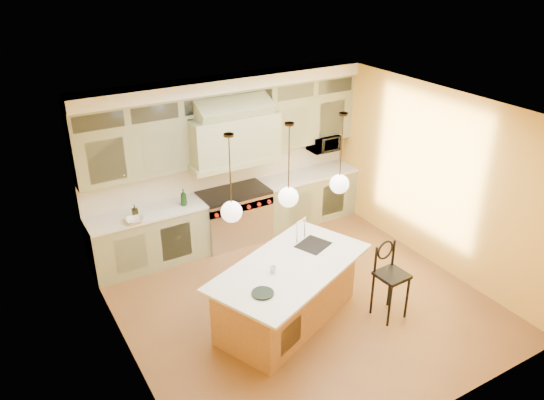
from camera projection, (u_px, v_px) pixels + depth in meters
floor at (300, 301)px, 7.89m from camera, size 5.00×5.00×0.00m
ceiling at (306, 112)px, 6.63m from camera, size 5.00×5.00×0.00m
wall_back at (223, 158)px, 9.20m from camera, size 5.00×0.00×5.00m
wall_front at (440, 314)px, 5.32m from camera, size 5.00×0.00×5.00m
wall_left at (122, 266)px, 6.11m from camera, size 0.00×5.00×5.00m
wall_right at (434, 178)px, 8.40m from camera, size 0.00×5.00×5.00m
back_cabinetry at (230, 164)px, 9.00m from camera, size 5.00×0.77×2.90m
range at (234, 215)px, 9.34m from camera, size 1.20×0.74×0.96m
kitchen_island at (287, 292)px, 7.31m from camera, size 2.60×2.01×1.35m
counter_stool at (390, 276)px, 7.34m from camera, size 0.42×0.42×1.14m
microwave at (323, 143)px, 9.89m from camera, size 0.54×0.37×0.30m
oil_bottle_a at (183, 197)px, 8.62m from camera, size 0.11×0.11×0.28m
oil_bottle_b at (135, 211)px, 8.25m from camera, size 0.11×0.11×0.21m
fruit_bowl at (135, 220)px, 8.13m from camera, size 0.32×0.32×0.07m
cup at (273, 270)px, 6.91m from camera, size 0.11×0.11×0.09m
pendant_left at (231, 210)px, 6.30m from camera, size 0.26×0.26×1.11m
pendant_center at (288, 195)px, 6.66m from camera, size 0.26×0.26×1.11m
pendant_right at (339, 182)px, 7.03m from camera, size 0.26×0.26×1.11m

